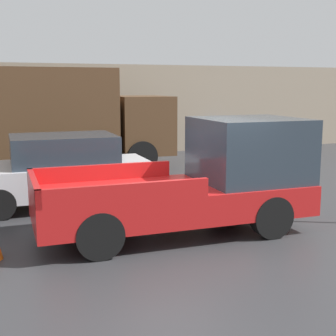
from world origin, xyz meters
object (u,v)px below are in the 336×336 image
delivery_truck (38,117)px  pickup_truck (203,179)px  newspaper_box (214,138)px  car (60,170)px

delivery_truck → pickup_truck: bearing=-71.8°
pickup_truck → newspaper_box: (5.11, 10.35, -0.46)m
pickup_truck → car: 3.75m
pickup_truck → car: pickup_truck is taller
pickup_truck → delivery_truck: delivery_truck is taller
pickup_truck → newspaper_box: bearing=63.7°
pickup_truck → delivery_truck: (-2.46, 7.45, 0.80)m
newspaper_box → delivery_truck: bearing=-159.0°
pickup_truck → delivery_truck: 7.89m
pickup_truck → newspaper_box: pickup_truck is taller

